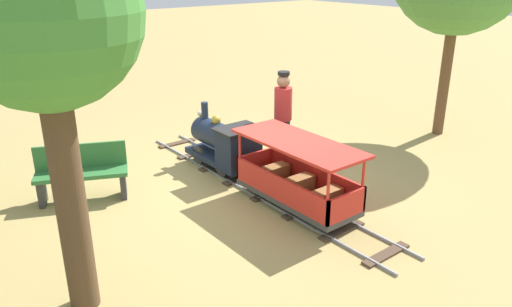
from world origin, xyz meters
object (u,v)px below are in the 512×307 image
conductor_person (283,111)px  oak_tree_distant (43,20)px  park_bench (82,173)px  locomotive (225,143)px  passenger_car (297,180)px

conductor_person → oak_tree_distant: oak_tree_distant is taller
park_bench → conductor_person: bearing=-13.4°
locomotive → passenger_car: bearing=-90.0°
oak_tree_distant → locomotive: bearing=32.3°
passenger_car → conductor_person: 1.77m
passenger_car → park_bench: size_ratio=1.48×
conductor_person → oak_tree_distant: 4.82m
conductor_person → passenger_car: bearing=-124.4°
oak_tree_distant → conductor_person: bearing=21.7°
locomotive → conductor_person: (0.96, -0.36, 0.47)m
conductor_person → park_bench: bearing=166.6°
passenger_car → park_bench: passenger_car is taller
conductor_person → locomotive: bearing=159.5°
conductor_person → park_bench: (-3.23, 0.77, -0.54)m
oak_tree_distant → passenger_car: bearing=4.3°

